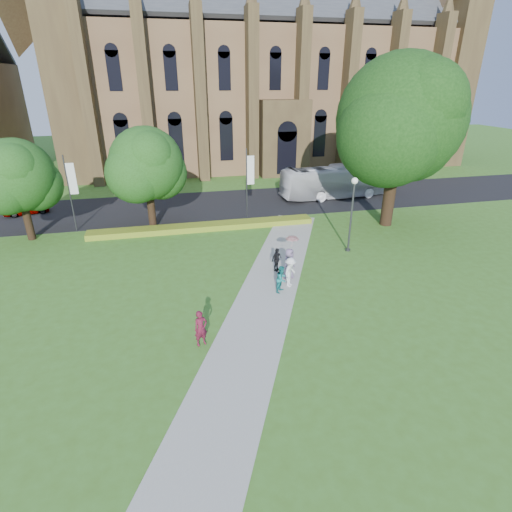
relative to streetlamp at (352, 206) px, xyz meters
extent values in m
plane|color=#406B20|center=(-7.50, -6.50, -3.30)|extent=(160.00, 160.00, 0.00)
cube|color=black|center=(-7.50, 13.50, -3.29)|extent=(160.00, 10.00, 0.02)
cube|color=#B2B2A8|center=(-7.50, -5.50, -3.28)|extent=(15.58, 28.54, 0.04)
cube|color=#ABA222|center=(-9.50, 6.70, -3.07)|extent=(18.00, 1.40, 0.45)
cube|color=brown|center=(2.50, 33.50, 5.20)|extent=(52.00, 16.00, 17.00)
cube|color=brown|center=(-22.00, 26.50, 7.20)|extent=(3.50, 3.50, 21.00)
cube|color=brown|center=(27.00, 26.50, 7.20)|extent=(3.50, 3.50, 21.00)
cube|color=brown|center=(2.50, 24.50, 1.20)|extent=(6.00, 2.50, 9.00)
cylinder|color=#38383D|center=(0.00, 0.00, -0.90)|extent=(0.14, 0.14, 4.80)
sphere|color=white|center=(0.00, 0.00, 1.72)|extent=(0.44, 0.44, 0.44)
cylinder|color=#38383D|center=(0.00, 0.00, -3.22)|extent=(0.36, 0.36, 0.15)
cylinder|color=#332114|center=(5.50, 4.50, 0.00)|extent=(0.96, 0.96, 6.60)
sphere|color=#12350E|center=(5.50, 4.50, 5.10)|extent=(9.60, 9.60, 9.60)
cylinder|color=#332114|center=(-22.50, 7.50, -1.37)|extent=(0.56, 0.56, 3.85)
sphere|color=#204615|center=(-22.50, 7.50, 1.60)|extent=(5.20, 5.20, 5.20)
cylinder|color=#332114|center=(-13.50, 8.00, -1.23)|extent=(0.60, 0.60, 4.12)
sphere|color=#204615|center=(-13.50, 8.00, 1.95)|extent=(5.60, 5.60, 5.60)
cylinder|color=#38383D|center=(-5.50, 8.70, -0.30)|extent=(0.10, 0.10, 6.00)
cube|color=white|center=(-5.15, 8.70, 0.90)|extent=(0.60, 0.02, 2.40)
cylinder|color=#38383D|center=(-19.50, 8.70, -0.30)|extent=(0.10, 0.10, 6.00)
cube|color=white|center=(-19.15, 8.70, 0.90)|extent=(0.60, 0.02, 2.40)
imported|color=white|center=(4.84, 13.32, -1.65)|extent=(11.81, 3.48, 3.25)
imported|color=gray|center=(-24.62, 14.29, -2.64)|extent=(4.04, 2.57, 1.28)
imported|color=#5A1428|center=(-11.27, -8.70, -2.39)|extent=(0.74, 0.61, 1.73)
imported|color=#177776|center=(-6.31, -4.72, -2.46)|extent=(0.96, 0.97, 1.58)
imported|color=silver|center=(-5.63, -4.18, -2.36)|extent=(1.24, 1.31, 1.78)
imported|color=black|center=(-5.85, -2.03, -2.49)|extent=(0.94, 0.82, 1.53)
imported|color=slate|center=(-5.40, -3.19, -2.30)|extent=(1.10, 1.07, 1.91)
imported|color=#C88DA2|center=(-5.22, -3.09, -1.00)|extent=(0.81, 0.81, 0.68)
camera|label=1|loc=(-12.24, -23.95, 7.84)|focal=28.00mm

